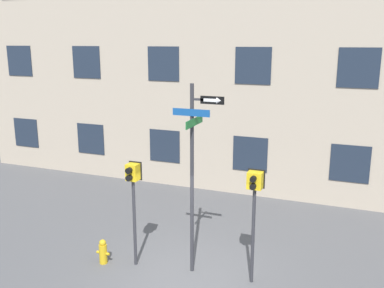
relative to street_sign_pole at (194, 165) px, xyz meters
name	(u,v)px	position (x,y,z in m)	size (l,w,h in m)	color
ground_plane	(186,280)	(-0.04, -0.46, -2.76)	(60.00, 60.00, 0.00)	#515154
building_facade	(257,19)	(-0.04, 6.09, 3.60)	(24.00, 0.63, 12.71)	tan
street_sign_pole	(194,165)	(0.00, 0.00, 0.00)	(1.22, 1.03, 4.67)	#2D2D33
pedestrian_signal_left	(133,186)	(-1.52, -0.24, -0.64)	(0.35, 0.40, 2.72)	#2D2D33
pedestrian_signal_right	(254,196)	(1.45, 0.04, -0.57)	(0.40, 0.40, 2.77)	#2D2D33
fire_hydrant	(103,252)	(-2.33, -0.48, -2.44)	(0.36, 0.20, 0.66)	gold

